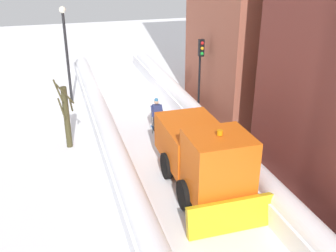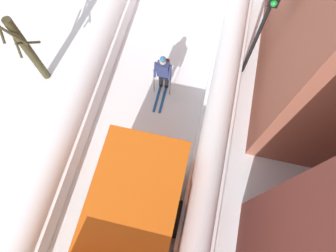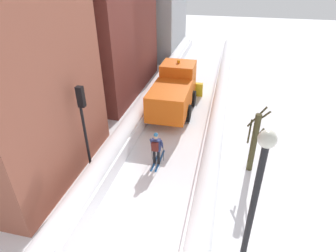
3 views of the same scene
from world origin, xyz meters
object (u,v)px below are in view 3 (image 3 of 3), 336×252
bare_tree_near (254,141)px  plow_truck (174,91)px  skier (156,147)px  traffic_light_pole (83,115)px  street_lamp (253,207)px

bare_tree_near → plow_truck: bearing=132.9°
skier → traffic_light_pole: bearing=-156.2°
traffic_light_pole → street_lamp: bearing=-32.4°
traffic_light_pole → bare_tree_near: traffic_light_pole is taller
bare_tree_near → street_lamp: bearing=-95.2°
street_lamp → skier: bearing=125.4°
plow_truck → street_lamp: bearing=-69.4°
plow_truck → bare_tree_near: 7.08m
street_lamp → bare_tree_near: 6.50m
plow_truck → street_lamp: street_lamp is taller
traffic_light_pole → street_lamp: (6.79, -4.31, 0.55)m
traffic_light_pole → bare_tree_near: size_ratio=1.30×
plow_truck → street_lamp: size_ratio=1.03×
plow_truck → traffic_light_pole: (-2.53, -7.03, 1.59)m
street_lamp → bare_tree_near: street_lamp is taller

